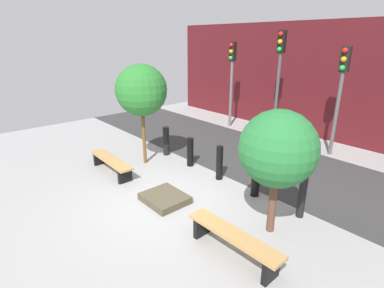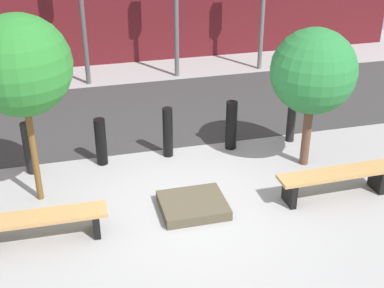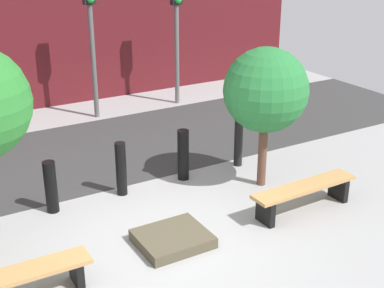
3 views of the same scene
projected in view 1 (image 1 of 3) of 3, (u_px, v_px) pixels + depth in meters
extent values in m
plane|color=#969696|center=(167.00, 201.00, 7.38)|extent=(18.00, 18.00, 0.00)
cube|color=#343434|center=(264.00, 160.00, 9.83)|extent=(18.00, 3.73, 0.01)
cube|color=#511419|center=(329.00, 81.00, 11.44)|extent=(16.20, 0.50, 4.43)
cube|color=black|center=(100.00, 159.00, 9.45)|extent=(0.11, 0.40, 0.37)
cube|color=black|center=(125.00, 176.00, 8.27)|extent=(0.11, 0.40, 0.37)
cube|color=#B2844C|center=(111.00, 160.00, 8.79)|extent=(2.01, 0.43, 0.06)
cube|color=black|center=(202.00, 226.00, 6.03)|extent=(0.11, 0.39, 0.41)
cube|color=black|center=(271.00, 270.00, 4.89)|extent=(0.11, 0.39, 0.41)
cube|color=#B2844C|center=(233.00, 235.00, 5.38)|extent=(1.99, 0.42, 0.06)
cube|color=#4D4533|center=(165.00, 198.00, 7.32)|extent=(1.05, 0.90, 0.17)
cylinder|color=brown|center=(144.00, 134.00, 9.32)|extent=(0.10, 0.10, 1.90)
sphere|color=#29762C|center=(141.00, 90.00, 8.86)|extent=(1.54, 1.54, 1.54)
cylinder|color=brown|center=(273.00, 201.00, 6.01)|extent=(0.16, 0.16, 1.40)
sphere|color=#267336|center=(278.00, 149.00, 5.64)|extent=(1.50, 1.50, 1.50)
cylinder|color=black|center=(166.00, 141.00, 10.15)|extent=(0.22, 0.22, 0.97)
cylinder|color=black|center=(190.00, 152.00, 9.27)|extent=(0.21, 0.21, 0.90)
cylinder|color=black|center=(219.00, 163.00, 8.36)|extent=(0.19, 0.19, 0.98)
cylinder|color=black|center=(256.00, 178.00, 7.46)|extent=(0.22, 0.22, 0.98)
cylinder|color=black|center=(302.00, 195.00, 6.55)|extent=(0.17, 0.17, 1.07)
cylinder|color=slate|center=(231.00, 86.00, 13.04)|extent=(0.12, 0.12, 3.65)
cube|color=black|center=(233.00, 51.00, 12.56)|extent=(0.28, 0.16, 0.78)
sphere|color=red|center=(231.00, 45.00, 12.41)|extent=(0.17, 0.17, 0.17)
sphere|color=orange|center=(231.00, 51.00, 12.50)|extent=(0.17, 0.17, 0.17)
sphere|color=green|center=(231.00, 58.00, 12.58)|extent=(0.17, 0.17, 0.17)
cylinder|color=#4A4A4A|center=(277.00, 87.00, 11.32)|extent=(0.12, 0.12, 4.05)
cube|color=black|center=(282.00, 42.00, 10.77)|extent=(0.28, 0.16, 0.78)
sphere|color=red|center=(281.00, 34.00, 10.62)|extent=(0.17, 0.17, 0.17)
sphere|color=orange|center=(280.00, 42.00, 10.71)|extent=(0.17, 0.17, 0.17)
sphere|color=green|center=(279.00, 49.00, 10.79)|extent=(0.17, 0.17, 0.17)
cylinder|color=#565656|center=(338.00, 103.00, 9.75)|extent=(0.12, 0.12, 3.56)
cube|color=black|center=(345.00, 59.00, 9.28)|extent=(0.28, 0.16, 0.78)
sphere|color=red|center=(345.00, 50.00, 9.13)|extent=(0.17, 0.17, 0.17)
sphere|color=orange|center=(344.00, 59.00, 9.22)|extent=(0.17, 0.17, 0.17)
sphere|color=green|center=(342.00, 68.00, 9.30)|extent=(0.17, 0.17, 0.17)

